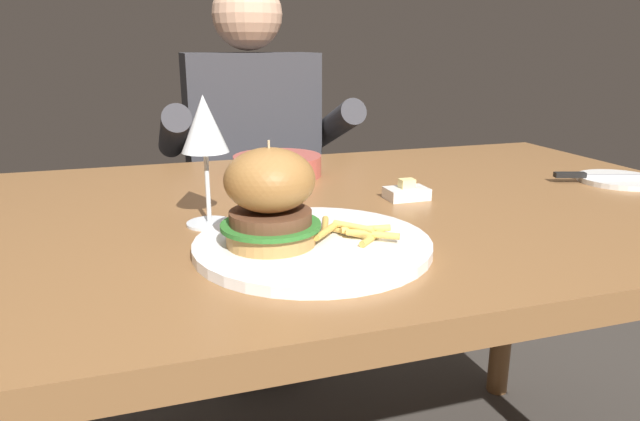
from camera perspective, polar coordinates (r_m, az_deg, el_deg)
dining_table at (r=0.99m, az=-0.23°, el=-3.89°), size 1.49×0.88×0.74m
main_plate at (r=0.75m, az=-0.75°, el=-3.45°), size 0.31×0.31×0.01m
burger_sandwich at (r=0.72m, az=-5.02°, el=1.36°), size 0.13×0.13×0.13m
fries_pile at (r=0.76m, az=3.34°, el=-2.06°), size 0.12×0.10×0.02m
wine_glass at (r=0.84m, az=-11.49°, el=7.97°), size 0.07×0.07×0.19m
bread_plate at (r=1.27m, az=27.72°, el=2.75°), size 0.15×0.15×0.01m
table_knife at (r=1.25m, az=25.77°, el=3.18°), size 0.19×0.07×0.01m
butter_dish at (r=1.01m, az=8.65°, el=1.80°), size 0.07×0.05×0.04m
soup_bowl at (r=1.18m, az=-4.28°, el=4.61°), size 0.18×0.18×0.05m
diner_person at (r=1.69m, az=-6.66°, el=1.11°), size 0.51×0.36×1.18m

